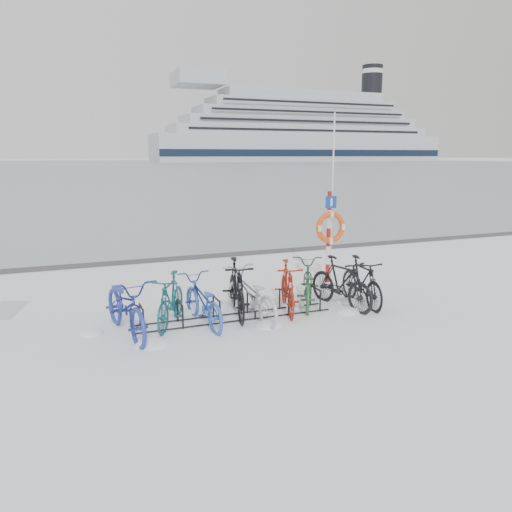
{
  "coord_description": "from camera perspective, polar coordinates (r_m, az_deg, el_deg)",
  "views": [
    {
      "loc": [
        -3.03,
        -8.93,
        3.17
      ],
      "look_at": [
        0.7,
        0.6,
        1.09
      ],
      "focal_mm": 35.0,
      "sensor_mm": 36.0,
      "label": 1
    }
  ],
  "objects": [
    {
      "name": "ground",
      "position": [
        9.95,
        -2.51,
        -7.12
      ],
      "size": [
        900.0,
        900.0,
        0.0
      ],
      "primitive_type": "plane",
      "color": "white",
      "rests_on": "ground"
    },
    {
      "name": "ice_sheet",
      "position": [
        163.99,
        -20.6,
        9.66
      ],
      "size": [
        400.0,
        298.0,
        0.02
      ],
      "primitive_type": "cube",
      "color": "#9AA5AE",
      "rests_on": "ground"
    },
    {
      "name": "quay_edge",
      "position": [
        15.46,
        -9.61,
        -0.33
      ],
      "size": [
        400.0,
        0.25,
        0.1
      ],
      "primitive_type": "cube",
      "color": "#3F3F42",
      "rests_on": "ground"
    },
    {
      "name": "bike_rack",
      "position": [
        9.9,
        -2.52,
        -6.13
      ],
      "size": [
        4.0,
        0.48,
        0.46
      ],
      "color": "black",
      "rests_on": "ground"
    },
    {
      "name": "lifebuoy_station",
      "position": [
        12.54,
        8.47,
        3.23
      ],
      "size": [
        0.8,
        0.23,
        4.17
      ],
      "color": "#AD120D",
      "rests_on": "ground"
    },
    {
      "name": "cruise_ferry",
      "position": [
        244.4,
        5.02,
        13.65
      ],
      "size": [
        140.73,
        26.54,
        46.24
      ],
      "color": "silver",
      "rests_on": "ground"
    },
    {
      "name": "bike_0",
      "position": [
        9.22,
        -14.64,
        -5.32
      ],
      "size": [
        1.1,
        2.26,
        1.13
      ],
      "primitive_type": "imported",
      "rotation": [
        0.0,
        0.0,
        0.17
      ],
      "color": "#243598",
      "rests_on": "ground"
    },
    {
      "name": "bike_1",
      "position": [
        9.59,
        -9.75,
        -4.8
      ],
      "size": [
        1.21,
        1.73,
        1.02
      ],
      "primitive_type": "imported",
      "rotation": [
        0.0,
        0.0,
        -0.48
      ],
      "color": "#115259",
      "rests_on": "ground"
    },
    {
      "name": "bike_2",
      "position": [
        9.54,
        -6.14,
        -4.96
      ],
      "size": [
        0.82,
        1.9,
        0.97
      ],
      "primitive_type": "imported",
      "rotation": [
        0.0,
        0.0,
        3.24
      ],
      "color": "blue",
      "rests_on": "ground"
    },
    {
      "name": "bike_3",
      "position": [
        10.0,
        -2.24,
        -3.55
      ],
      "size": [
        0.9,
        2.0,
        1.16
      ],
      "primitive_type": "imported",
      "rotation": [
        0.0,
        0.0,
        -0.19
      ],
      "color": "black",
      "rests_on": "ground"
    },
    {
      "name": "bike_4",
      "position": [
        9.8,
        -0.62,
        -4.27
      ],
      "size": [
        0.96,
        2.03,
        1.02
      ],
      "primitive_type": "imported",
      "rotation": [
        0.0,
        0.0,
        3.29
      ],
      "color": "#B7B9BF",
      "rests_on": "ground"
    },
    {
      "name": "bike_5",
      "position": [
        10.28,
        3.62,
        -3.43
      ],
      "size": [
        1.0,
        1.84,
        1.07
      ],
      "primitive_type": "imported",
      "rotation": [
        0.0,
        0.0,
        -0.3
      ],
      "color": "#9E1F0E",
      "rests_on": "ground"
    },
    {
      "name": "bike_6",
      "position": [
        10.76,
        5.87,
        -2.98
      ],
      "size": [
        1.44,
        2.0,
        1.0
      ],
      "primitive_type": "imported",
      "rotation": [
        0.0,
        0.0,
        2.68
      ],
      "color": "#275A33",
      "rests_on": "ground"
    },
    {
      "name": "bike_7",
      "position": [
        10.69,
        9.69,
        -2.88
      ],
      "size": [
        0.91,
        1.91,
        1.1
      ],
      "primitive_type": "imported",
      "rotation": [
        0.0,
        0.0,
        0.22
      ],
      "color": "black",
      "rests_on": "ground"
    },
    {
      "name": "bike_8",
      "position": [
        10.95,
        11.98,
        -2.72
      ],
      "size": [
        0.64,
        1.81,
        1.07
      ],
      "primitive_type": "imported",
      "rotation": [
        0.0,
        0.0,
        -0.08
      ],
      "color": "black",
      "rests_on": "ground"
    },
    {
      "name": "snow_drifts",
      "position": [
        9.89,
        -0.33,
        -7.24
      ],
      "size": [
        5.79,
        1.98,
        0.2
      ],
      "color": "white",
      "rests_on": "ground"
    }
  ]
}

